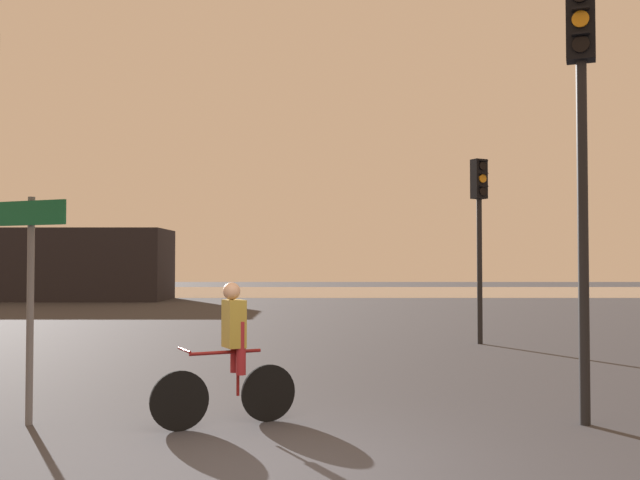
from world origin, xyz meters
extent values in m
plane|color=#333338|center=(0.00, 0.00, 0.00)|extent=(120.00, 120.00, 0.00)
cube|color=gray|center=(0.00, 38.45, 0.00)|extent=(80.00, 16.00, 0.01)
cube|color=black|center=(-13.66, 28.45, 1.72)|extent=(13.37, 4.00, 3.45)
cylinder|color=black|center=(3.52, 1.89, 2.09)|extent=(0.12, 0.12, 4.17)
cube|color=black|center=(3.52, 1.89, 4.62)|extent=(0.38, 0.34, 0.90)
cylinder|color=orange|center=(3.47, 1.77, 4.62)|extent=(0.19, 0.10, 0.19)
cube|color=black|center=(3.47, 1.75, 4.73)|extent=(0.22, 0.18, 0.02)
cylinder|color=black|center=(3.47, 1.77, 4.33)|extent=(0.19, 0.10, 0.19)
cube|color=black|center=(3.47, 1.75, 4.44)|extent=(0.22, 0.18, 0.02)
cylinder|color=black|center=(4.12, 9.89, 1.65)|extent=(0.12, 0.12, 3.29)
cube|color=black|center=(4.12, 9.89, 3.74)|extent=(0.39, 0.36, 0.90)
cylinder|color=black|center=(4.18, 9.77, 4.03)|extent=(0.18, 0.11, 0.19)
cube|color=black|center=(4.19, 9.75, 4.14)|extent=(0.22, 0.19, 0.02)
cylinder|color=orange|center=(4.18, 9.77, 3.74)|extent=(0.18, 0.11, 0.19)
cube|color=black|center=(4.19, 9.75, 3.85)|extent=(0.22, 0.19, 0.02)
cylinder|color=black|center=(4.18, 9.77, 3.45)|extent=(0.18, 0.11, 0.19)
cube|color=black|center=(4.19, 9.75, 3.56)|extent=(0.22, 0.19, 0.02)
cylinder|color=slate|center=(-2.81, 1.89, 1.30)|extent=(0.08, 0.08, 2.60)
cube|color=#116038|center=(-2.84, 1.84, 2.41)|extent=(1.02, 0.46, 0.28)
cylinder|color=black|center=(-1.04, 1.59, 0.33)|extent=(0.61, 0.33, 0.66)
cylinder|color=black|center=(-0.10, 2.05, 0.33)|extent=(0.61, 0.33, 0.66)
cylinder|color=maroon|center=(-0.57, 1.82, 0.83)|extent=(0.77, 0.41, 0.04)
cylinder|color=maroon|center=(-0.43, 1.89, 0.61)|extent=(0.04, 0.04, 0.55)
cylinder|color=maroon|center=(-0.99, 1.61, 0.88)|extent=(0.23, 0.43, 0.03)
cylinder|color=maroon|center=(-0.48, 1.98, 0.88)|extent=(0.11, 0.11, 0.60)
cylinder|color=maroon|center=(-0.39, 1.80, 0.88)|extent=(0.11, 0.11, 0.60)
cube|color=olive|center=(-0.48, 1.86, 1.15)|extent=(0.31, 0.36, 0.54)
sphere|color=tan|center=(-0.51, 1.85, 1.52)|extent=(0.20, 0.20, 0.20)
camera|label=1|loc=(0.50, -6.26, 1.85)|focal=40.00mm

